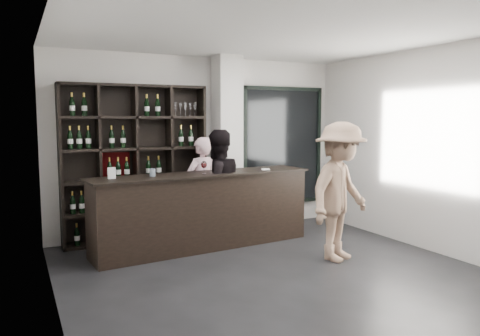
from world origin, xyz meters
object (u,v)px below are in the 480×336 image
taster_pink (201,187)px  customer (340,192)px  taster_black (217,187)px  wine_shelf (136,164)px  tasting_counter (204,210)px

taster_pink → customer: customer is taller
taster_pink → taster_black: 0.49m
wine_shelf → taster_pink: (0.99, -0.23, -0.40)m
wine_shelf → customer: size_ratio=1.30×
tasting_counter → taster_black: bearing=16.1°
tasting_counter → taster_pink: (0.19, 0.59, 0.25)m
taster_black → customer: bearing=119.5°
wine_shelf → tasting_counter: wine_shelf is taller
wine_shelf → taster_pink: 1.09m
wine_shelf → customer: wine_shelf is taller
wine_shelf → customer: (2.21, -2.17, -0.27)m
tasting_counter → customer: 1.99m
taster_black → tasting_counter: bearing=12.6°
tasting_counter → customer: bearing=-49.4°
tasting_counter → taster_black: taster_black is taller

